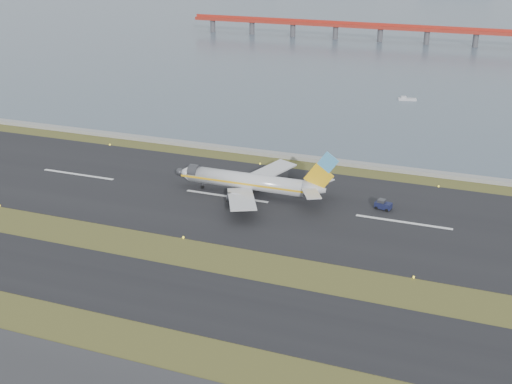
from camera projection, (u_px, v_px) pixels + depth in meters
ground at (166, 255)px, 120.74m from camera, size 1000.00×1000.00×0.00m
taxiway_strip at (133, 286)px, 110.33m from camera, size 1000.00×18.00×0.10m
runway_strip at (227, 196)px, 146.69m from camera, size 1000.00×45.00×0.10m
seawall at (270, 154)px, 172.48m from camera, size 1000.00×2.50×1.00m
bay_water at (430, 1)px, 518.91m from camera, size 1400.00×800.00×1.30m
red_pier at (427, 30)px, 327.96m from camera, size 260.00×5.00×10.20m
airliner at (252, 182)px, 145.75m from camera, size 38.52×32.89×12.80m
pushback_tug at (383, 205)px, 139.79m from camera, size 3.84×2.72×2.23m
workboat_near at (407, 99)px, 226.20m from camera, size 6.50×3.40×1.51m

